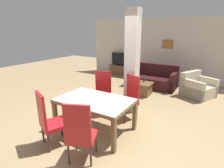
# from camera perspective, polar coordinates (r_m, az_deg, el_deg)

# --- Properties ---
(ground_plane) EXTENTS (18.00, 18.00, 0.00)m
(ground_plane) POSITION_cam_1_polar(r_m,az_deg,el_deg) (4.16, -5.41, -14.45)
(ground_plane) COLOR #9F845B
(back_wall) EXTENTS (7.20, 0.09, 2.70)m
(back_wall) POSITION_cam_1_polar(r_m,az_deg,el_deg) (8.24, 16.00, 10.76)
(back_wall) COLOR beige
(back_wall) RESTS_ON ground_plane
(divider_pillar) EXTENTS (0.32, 0.31, 2.70)m
(divider_pillar) POSITION_cam_1_polar(r_m,az_deg,el_deg) (4.65, 6.57, 6.84)
(divider_pillar) COLOR beige
(divider_pillar) RESTS_ON ground_plane
(dining_table) EXTENTS (1.62, 1.03, 0.74)m
(dining_table) POSITION_cam_1_polar(r_m,az_deg,el_deg) (3.88, -5.65, -6.92)
(dining_table) COLOR brown
(dining_table) RESTS_ON ground_plane
(dining_chair_far_right) EXTENTS (0.61, 0.61, 1.11)m
(dining_chair_far_right) POSITION_cam_1_polar(r_m,az_deg,el_deg) (4.43, 5.69, -4.07)
(dining_chair_far_right) COLOR red
(dining_chair_far_right) RESTS_ON ground_plane
(dining_chair_near_right) EXTENTS (0.60, 0.60, 1.11)m
(dining_chair_near_right) POSITION_cam_1_polar(r_m,az_deg,el_deg) (3.02, -10.33, -15.11)
(dining_chair_near_right) COLOR #AE2022
(dining_chair_near_right) RESTS_ON ground_plane
(dining_chair_near_left) EXTENTS (0.61, 0.61, 1.11)m
(dining_chair_near_left) POSITION_cam_1_polar(r_m,az_deg,el_deg) (3.56, -19.95, -10.64)
(dining_chair_near_left) COLOR #B31820
(dining_chair_near_left) RESTS_ON ground_plane
(dining_chair_far_left) EXTENTS (0.61, 0.61, 1.11)m
(dining_chair_far_left) POSITION_cam_1_polar(r_m,az_deg,el_deg) (4.80, -3.03, -2.33)
(dining_chair_far_left) COLOR #B5181B
(dining_chair_far_left) RESTS_ON ground_plane
(sofa) EXTENTS (1.87, 0.85, 0.90)m
(sofa) POSITION_cam_1_polar(r_m,az_deg,el_deg) (7.13, 12.87, 1.50)
(sofa) COLOR #341215
(sofa) RESTS_ON ground_plane
(armchair) EXTENTS (1.18, 1.21, 0.82)m
(armchair) POSITION_cam_1_polar(r_m,az_deg,el_deg) (6.62, 26.06, -1.23)
(armchair) COLOR beige
(armchair) RESTS_ON ground_plane
(coffee_table) EXTENTS (0.62, 0.59, 0.43)m
(coffee_table) POSITION_cam_1_polar(r_m,az_deg,el_deg) (6.20, 9.95, -1.48)
(coffee_table) COLOR brown
(coffee_table) RESTS_ON ground_plane
(bottle) EXTENTS (0.06, 0.06, 0.23)m
(bottle) POSITION_cam_1_polar(r_m,az_deg,el_deg) (6.24, 10.38, 1.49)
(bottle) COLOR #194C23
(bottle) RESTS_ON coffee_table
(tv_stand) EXTENTS (1.08, 0.40, 0.50)m
(tv_stand) POSITION_cam_1_polar(r_m,az_deg,el_deg) (8.87, 2.74, 4.58)
(tv_stand) COLOR brown
(tv_stand) RESTS_ON ground_plane
(tv_screen) EXTENTS (1.04, 0.25, 0.61)m
(tv_screen) POSITION_cam_1_polar(r_m,az_deg,el_deg) (8.76, 2.79, 8.07)
(tv_screen) COLOR black
(tv_screen) RESTS_ON tv_stand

